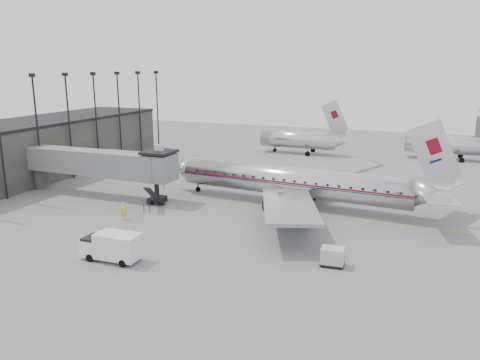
% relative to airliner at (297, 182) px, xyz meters
% --- Properties ---
extents(ground, '(160.00, 160.00, 0.00)m').
position_rel_airliner_xyz_m(ground, '(-6.70, -8.95, -2.78)').
color(ground, slate).
rests_on(ground, ground).
extents(terminal, '(12.00, 46.00, 8.00)m').
position_rel_airliner_xyz_m(terminal, '(-40.70, 1.05, 1.22)').
color(terminal, '#353230').
rests_on(terminal, ground).
extents(apron_line, '(60.00, 0.15, 0.01)m').
position_rel_airliner_xyz_m(apron_line, '(-3.70, -2.95, -2.78)').
color(apron_line, gold).
rests_on(apron_line, ground).
extents(jet_bridge, '(21.00, 6.20, 7.10)m').
position_rel_airliner_xyz_m(jet_bridge, '(-23.36, -5.28, 1.40)').
color(jet_bridge, slate).
rests_on(jet_bridge, ground).
extents(floodlight_masts, '(0.90, 42.25, 15.25)m').
position_rel_airliner_xyz_m(floodlight_masts, '(-34.20, 4.05, 5.58)').
color(floodlight_masts, black).
rests_on(floodlight_masts, ground).
extents(distant_aircraft_near, '(16.39, 3.20, 10.26)m').
position_rel_airliner_xyz_m(distant_aircraft_near, '(-8.49, 33.05, -0.05)').
color(distant_aircraft_near, silver).
rests_on(distant_aircraft_near, ground).
extents(distant_aircraft_mid, '(16.39, 3.20, 10.26)m').
position_rel_airliner_xyz_m(distant_aircraft_mid, '(17.51, 37.05, -0.05)').
color(distant_aircraft_mid, silver).
rests_on(distant_aircraft_mid, ground).
extents(airliner, '(34.99, 32.33, 11.07)m').
position_rel_airliner_xyz_m(airliner, '(0.00, 0.00, 0.00)').
color(airliner, silver).
rests_on(airliner, ground).
extents(service_van, '(5.28, 2.22, 2.46)m').
position_rel_airliner_xyz_m(service_van, '(-10.44, -21.74, -1.49)').
color(service_van, white).
rests_on(service_van, ground).
extents(baggage_cart_navy, '(2.06, 1.58, 1.59)m').
position_rel_airliner_xyz_m(baggage_cart_navy, '(2.49, -6.95, -1.94)').
color(baggage_cart_navy, '#0E1539').
rests_on(baggage_cart_navy, ground).
extents(baggage_cart_white, '(2.07, 1.64, 1.54)m').
position_rel_airliner_xyz_m(baggage_cart_white, '(7.30, -15.88, -1.96)').
color(baggage_cart_white, '#B8B9BA').
rests_on(baggage_cart_white, ground).
extents(ramp_worker, '(0.82, 0.72, 1.90)m').
position_rel_airliner_xyz_m(ramp_worker, '(-15.88, -12.20, -1.83)').
color(ramp_worker, yellow).
rests_on(ramp_worker, ground).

